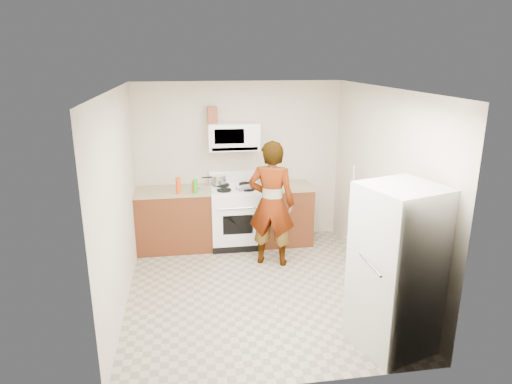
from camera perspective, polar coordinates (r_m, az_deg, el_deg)
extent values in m
plane|color=gray|center=(5.96, 0.07, -12.02)|extent=(3.60, 3.60, 0.00)
cube|color=beige|center=(7.18, -2.14, 3.70)|extent=(3.20, 0.02, 2.50)
cube|color=beige|center=(5.92, 15.48, 0.26)|extent=(0.02, 3.60, 2.50)
cube|color=brown|center=(7.08, -10.18, -3.51)|extent=(1.12, 0.62, 0.90)
cube|color=#9B8E69|center=(6.93, -10.38, 0.12)|extent=(1.14, 0.64, 0.03)
cube|color=brown|center=(7.23, 3.58, -2.83)|extent=(0.80, 0.62, 0.90)
cube|color=#9B8E69|center=(7.09, 3.64, 0.73)|extent=(0.82, 0.64, 0.03)
cube|color=white|center=(7.10, -2.57, -3.20)|extent=(0.76, 0.65, 0.90)
cube|color=white|center=(6.95, -2.62, 0.41)|extent=(0.76, 0.62, 0.03)
cube|color=white|center=(7.20, -2.88, 1.91)|extent=(0.76, 0.08, 0.20)
cube|color=white|center=(6.91, -2.83, 6.98)|extent=(0.76, 0.38, 0.40)
imported|color=tan|center=(6.33, 1.95, -1.47)|extent=(0.75, 0.62, 1.78)
cube|color=silver|center=(4.75, 17.15, -9.16)|extent=(0.88, 0.88, 1.70)
cylinder|color=white|center=(7.26, 3.13, 1.98)|extent=(0.15, 0.15, 0.17)
cube|color=maroon|center=(6.88, -5.49, 9.58)|extent=(0.15, 0.15, 0.24)
cylinder|color=silver|center=(7.08, -4.68, 1.55)|extent=(0.28, 0.28, 0.13)
cube|color=white|center=(6.85, -1.40, 0.51)|extent=(0.29, 0.24, 0.05)
cylinder|color=#DC4110|center=(6.71, -9.70, 0.82)|extent=(0.09, 0.09, 0.24)
cylinder|color=#F74A1B|center=(6.74, -7.79, 0.66)|extent=(0.07, 0.07, 0.17)
cylinder|color=#1F9B1C|center=(6.69, -7.58, 0.72)|extent=(0.08, 0.08, 0.21)
cylinder|color=white|center=(6.90, -7.14, 0.40)|extent=(0.31, 0.31, 0.01)
cylinder|color=silver|center=(6.68, 12.07, -2.40)|extent=(0.19, 0.27, 1.42)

